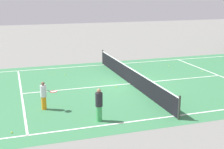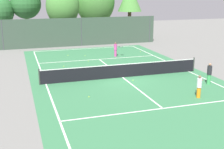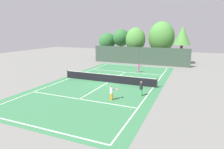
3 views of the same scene
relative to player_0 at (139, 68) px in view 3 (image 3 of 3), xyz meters
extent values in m
plane|color=slate|center=(-1.86, -7.17, -0.71)|extent=(80.00, 80.00, 0.00)
cube|color=#387A4C|center=(-1.86, -7.17, -0.71)|extent=(13.00, 25.00, 0.00)
cube|color=white|center=(-7.36, -7.17, -0.70)|extent=(0.10, 24.00, 0.01)
cube|color=white|center=(3.64, -7.17, -0.70)|extent=(0.10, 24.00, 0.01)
cube|color=white|center=(-1.86, -19.17, -0.70)|extent=(11.00, 0.10, 0.01)
cube|color=white|center=(-1.86, 4.83, -0.70)|extent=(11.00, 0.10, 0.01)
cube|color=white|center=(-1.86, -13.57, -0.70)|extent=(11.00, 0.10, 0.01)
cube|color=white|center=(-1.86, -0.77, -0.70)|extent=(11.00, 0.10, 0.01)
cube|color=white|center=(-1.86, -7.17, -0.70)|extent=(0.10, 12.80, 0.01)
cylinder|color=#333833|center=(-7.76, -7.17, -0.16)|extent=(0.10, 0.10, 1.10)
cylinder|color=#333833|center=(4.04, -7.17, -0.16)|extent=(0.10, 0.10, 1.10)
cube|color=black|center=(-1.86, -7.17, -0.24)|extent=(11.80, 0.03, 0.95)
cube|color=white|center=(-1.86, -7.17, 0.26)|extent=(11.80, 0.04, 0.05)
cube|color=#384C3D|center=(-1.86, 6.83, 0.89)|extent=(18.00, 0.06, 3.20)
cylinder|color=#3F4447|center=(-10.36, 6.83, 0.89)|extent=(0.12, 0.12, 3.20)
cylinder|color=#3F4447|center=(-1.86, 6.83, 0.89)|extent=(0.12, 0.12, 3.20)
cylinder|color=#3F4447|center=(6.64, 6.83, 0.89)|extent=(0.12, 0.12, 3.20)
cylinder|color=brown|center=(1.23, 12.20, 0.55)|extent=(0.45, 0.45, 2.52)
ellipsoid|color=#4C8E3D|center=(1.23, 12.20, 4.12)|extent=(5.14, 4.27, 6.17)
cylinder|color=brown|center=(-3.42, 9.75, 0.59)|extent=(0.35, 0.35, 2.60)
ellipsoid|color=#4C8E3D|center=(-3.42, 9.75, 3.67)|extent=(3.97, 3.20, 4.76)
cylinder|color=brown|center=(-7.51, 12.64, 0.89)|extent=(0.47, 0.47, 3.20)
sphere|color=#2D6B33|center=(-7.51, 12.64, 3.89)|extent=(3.72, 3.72, 3.72)
cylinder|color=brown|center=(5.31, 10.25, 1.07)|extent=(0.45, 0.45, 3.57)
cone|color=#4C8E3D|center=(5.31, 10.25, 4.57)|extent=(3.09, 3.09, 3.43)
cylinder|color=brown|center=(-10.82, 12.48, 0.47)|extent=(0.38, 0.38, 2.35)
sphere|color=#2D6B33|center=(-10.82, 12.48, 3.06)|extent=(3.78, 3.78, 3.78)
cylinder|color=#D14799|center=(-0.02, 0.01, -0.39)|extent=(0.23, 0.23, 0.64)
cylinder|color=#D14799|center=(-0.02, 0.01, 0.21)|extent=(0.29, 0.29, 0.56)
sphere|color=brown|center=(-0.02, 0.01, 0.57)|extent=(0.17, 0.17, 0.17)
cylinder|color=black|center=(0.26, -0.07, 0.23)|extent=(0.20, 0.08, 0.03)
torus|color=black|center=(0.51, -0.14, 0.23)|extent=(0.41, 0.41, 0.03)
cylinder|color=silver|center=(0.51, -0.14, 0.23)|extent=(0.34, 0.34, 0.00)
cylinder|color=orange|center=(0.93, -12.64, -0.39)|extent=(0.23, 0.23, 0.63)
cylinder|color=silver|center=(0.93, -12.64, 0.20)|extent=(0.29, 0.29, 0.55)
sphere|color=brown|center=(0.93, -12.64, 0.56)|extent=(0.17, 0.17, 0.17)
cylinder|color=black|center=(1.11, -12.40, 0.23)|extent=(0.14, 0.18, 0.03)
torus|color=red|center=(1.26, -12.20, 0.23)|extent=(0.46, 0.46, 0.03)
cylinder|color=silver|center=(1.26, -12.20, 0.23)|extent=(0.39, 0.39, 0.00)
cylinder|color=#3FA559|center=(3.10, -10.52, -0.37)|extent=(0.25, 0.25, 0.68)
cylinder|color=#232328|center=(3.10, -10.52, 0.27)|extent=(0.31, 0.31, 0.60)
sphere|color=#A37556|center=(3.10, -10.52, 0.66)|extent=(0.18, 0.18, 0.18)
sphere|color=#CCE533|center=(-2.77, 1.17, -0.68)|extent=(0.07, 0.07, 0.07)
sphere|color=#CCE533|center=(-4.32, 1.76, -0.68)|extent=(0.07, 0.07, 0.07)
sphere|color=#CCE533|center=(-5.21, -10.63, -0.68)|extent=(0.07, 0.07, 0.07)
sphere|color=#CCE533|center=(-0.96, -6.92, -0.68)|extent=(0.07, 0.07, 0.07)
sphere|color=#CCE533|center=(-1.45, -8.21, -0.68)|extent=(0.07, 0.07, 0.07)
sphere|color=#CCE533|center=(-3.02, -1.30, -0.68)|extent=(0.07, 0.07, 0.07)
sphere|color=#CCE533|center=(3.24, -14.15, -0.68)|extent=(0.07, 0.07, 0.07)
sphere|color=#CCE533|center=(-5.43, -2.66, -0.68)|extent=(0.07, 0.07, 0.07)
sphere|color=#CCE533|center=(3.19, 1.46, -0.68)|extent=(0.07, 0.07, 0.07)
camera|label=1|loc=(15.35, -13.91, 4.66)|focal=50.45mm
camera|label=2|loc=(-9.07, -27.18, 5.34)|focal=48.65mm
camera|label=3|loc=(7.38, -27.79, 5.43)|focal=30.85mm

